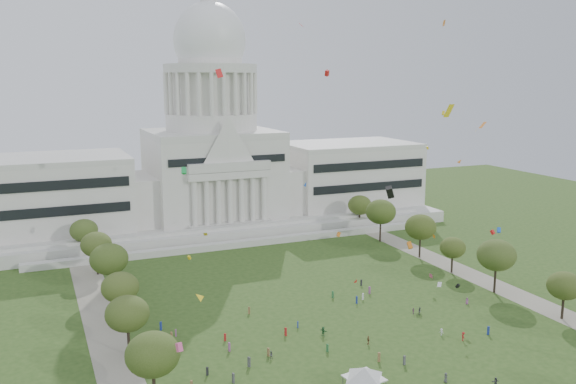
{
  "coord_description": "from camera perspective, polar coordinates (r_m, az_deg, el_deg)",
  "views": [
    {
      "loc": [
        -59.82,
        -95.37,
        52.54
      ],
      "look_at": [
        0.0,
        45.0,
        24.0
      ],
      "focal_mm": 38.0,
      "sensor_mm": 36.0,
      "label": 1
    }
  ],
  "objects": [
    {
      "name": "ground",
      "position": [
        124.24,
        8.44,
        -14.55
      ],
      "size": [
        400.0,
        400.0,
        0.0
      ],
      "primitive_type": "plane",
      "color": "#2C4B19",
      "rests_on": "ground"
    },
    {
      "name": "capitol",
      "position": [
        219.45,
        -7.05,
        2.59
      ],
      "size": [
        160.0,
        64.5,
        91.3
      ],
      "color": "beige",
      "rests_on": "ground"
    },
    {
      "name": "path_left",
      "position": [
        136.44,
        -16.7,
        -12.52
      ],
      "size": [
        8.0,
        160.0,
        0.04
      ],
      "primitive_type": "cube",
      "color": "gray",
      "rests_on": "ground"
    },
    {
      "name": "path_right",
      "position": [
        173.5,
        16.91,
        -7.5
      ],
      "size": [
        8.0,
        160.0,
        0.04
      ],
      "primitive_type": "cube",
      "color": "gray",
      "rests_on": "ground"
    },
    {
      "name": "row_tree_l_1",
      "position": [
        103.38,
        -12.55,
        -14.61
      ],
      "size": [
        8.86,
        8.86,
        12.59
      ],
      "color": "black",
      "rests_on": "ground"
    },
    {
      "name": "row_tree_r_1",
      "position": [
        148.41,
        24.46,
        -8.0
      ],
      "size": [
        7.58,
        7.58,
        10.78
      ],
      "color": "black",
      "rests_on": "ground"
    },
    {
      "name": "row_tree_l_2",
      "position": [
        121.87,
        -14.8,
        -10.96
      ],
      "size": [
        8.42,
        8.42,
        11.97
      ],
      "color": "black",
      "rests_on": "ground"
    },
    {
      "name": "row_tree_r_2",
      "position": [
        159.3,
        18.93,
        -5.61
      ],
      "size": [
        9.55,
        9.55,
        13.58
      ],
      "color": "black",
      "rests_on": "ground"
    },
    {
      "name": "row_tree_l_3",
      "position": [
        137.58,
        -15.44,
        -8.6
      ],
      "size": [
        8.12,
        8.12,
        11.55
      ],
      "color": "black",
      "rests_on": "ground"
    },
    {
      "name": "row_tree_r_3",
      "position": [
        172.6,
        15.16,
        -5.05
      ],
      "size": [
        7.01,
        7.01,
        9.98
      ],
      "color": "black",
      "rests_on": "ground"
    },
    {
      "name": "row_tree_l_4",
      "position": [
        154.76,
        -16.4,
        -6.04
      ],
      "size": [
        9.29,
        9.29,
        13.21
      ],
      "color": "black",
      "rests_on": "ground"
    },
    {
      "name": "row_tree_r_4",
      "position": [
        184.26,
        12.3,
        -3.23
      ],
      "size": [
        9.19,
        9.19,
        13.06
      ],
      "color": "black",
      "rests_on": "ground"
    },
    {
      "name": "row_tree_l_5",
      "position": [
        172.75,
        -17.51,
        -4.71
      ],
      "size": [
        8.33,
        8.33,
        11.85
      ],
      "color": "black",
      "rests_on": "ground"
    },
    {
      "name": "row_tree_r_5",
      "position": [
        199.75,
        8.68,
        -1.85
      ],
      "size": [
        9.82,
        9.82,
        13.96
      ],
      "color": "black",
      "rests_on": "ground"
    },
    {
      "name": "row_tree_l_6",
      "position": [
        190.18,
        -18.56,
        -3.43
      ],
      "size": [
        8.19,
        8.19,
        11.64
      ],
      "color": "black",
      "rests_on": "ground"
    },
    {
      "name": "row_tree_r_6",
      "position": [
        216.33,
        6.74,
        -1.22
      ],
      "size": [
        8.42,
        8.42,
        11.97
      ],
      "color": "black",
      "rests_on": "ground"
    },
    {
      "name": "event_tent",
      "position": [
        108.42,
        7.16,
        -16.41
      ],
      "size": [
        9.17,
        9.17,
        4.46
      ],
      "color": "#4C4C4C",
      "rests_on": "ground"
    },
    {
      "name": "person_0",
      "position": [
        152.07,
        16.41,
        -9.75
      ],
      "size": [
        0.92,
        0.85,
        1.58
      ],
      "primitive_type": "imported",
      "rotation": [
        0.0,
        0.0,
        5.69
      ],
      "color": "#994C8C",
      "rests_on": "ground"
    },
    {
      "name": "person_2",
      "position": [
        143.16,
        12.24,
        -10.82
      ],
      "size": [
        0.92,
        0.98,
        1.72
      ],
      "primitive_type": "imported",
      "rotation": [
        0.0,
        0.0,
        0.91
      ],
      "color": "#4C4C51",
      "rests_on": "ground"
    },
    {
      "name": "person_3",
      "position": [
        133.39,
        14.16,
        -12.59
      ],
      "size": [
        0.89,
        1.1,
        1.51
      ],
      "primitive_type": "imported",
      "rotation": [
        0.0,
        0.0,
        5.18
      ],
      "color": "silver",
      "rests_on": "ground"
    },
    {
      "name": "person_4",
      "position": [
        126.67,
        7.52,
        -13.56
      ],
      "size": [
        0.67,
        1.11,
        1.81
      ],
      "primitive_type": "imported",
      "rotation": [
        0.0,
        0.0,
        4.62
      ],
      "color": "olive",
      "rests_on": "ground"
    },
    {
      "name": "person_5",
      "position": [
        129.49,
        3.32,
        -12.89
      ],
      "size": [
        1.47,
        1.96,
        1.97
      ],
      "primitive_type": "imported",
      "rotation": [
        0.0,
        0.0,
        2.04
      ],
      "color": "#33723F",
      "rests_on": "ground"
    },
    {
      "name": "person_6",
      "position": [
        114.94,
        14.54,
        -16.47
      ],
      "size": [
        0.68,
        0.94,
        1.8
      ],
      "primitive_type": "imported",
      "rotation": [
        0.0,
        0.0,
        1.45
      ],
      "color": "#4C4C51",
      "rests_on": "ground"
    },
    {
      "name": "person_8",
      "position": [
        119.97,
        -1.61,
        -14.97
      ],
      "size": [
        0.82,
        0.59,
        1.55
      ],
      "primitive_type": "imported",
      "rotation": [
        0.0,
        0.0,
        2.97
      ],
      "color": "#4C4C51",
      "rests_on": "ground"
    },
    {
      "name": "person_9",
      "position": [
        132.03,
        16.08,
        -12.85
      ],
      "size": [
        0.97,
        1.34,
        1.86
      ],
      "primitive_type": "imported",
      "rotation": [
        0.0,
        0.0,
        1.24
      ],
      "color": "#B21E1E",
      "rests_on": "ground"
    },
    {
      "name": "person_10",
      "position": [
        143.25,
        11.65,
        -10.85
      ],
      "size": [
        0.6,
        0.89,
        1.4
      ],
      "primitive_type": "imported",
      "rotation": [
        0.0,
        0.0,
        1.37
      ],
      "color": "#994C8C",
      "rests_on": "ground"
    },
    {
      "name": "person_11",
      "position": [
        116.09,
        18.85,
        -16.47
      ],
      "size": [
        1.58,
        0.79,
        1.64
      ],
      "primitive_type": "imported",
      "rotation": [
        0.0,
        0.0,
        3.01
      ],
      "color": "#4C4C51",
      "rests_on": "ground"
    },
    {
      "name": "distant_crowd",
      "position": [
        129.08,
        0.49,
        -13.0
      ],
      "size": [
        63.07,
        42.06,
        1.93
      ],
      "color": "olive",
      "rests_on": "ground"
    },
    {
      "name": "kite_swarm",
      "position": [
        124.82,
        8.55,
        -2.48
      ],
      "size": [
        96.55,
        103.42,
        60.73
      ],
      "color": "yellow",
      "rests_on": "ground"
    }
  ]
}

